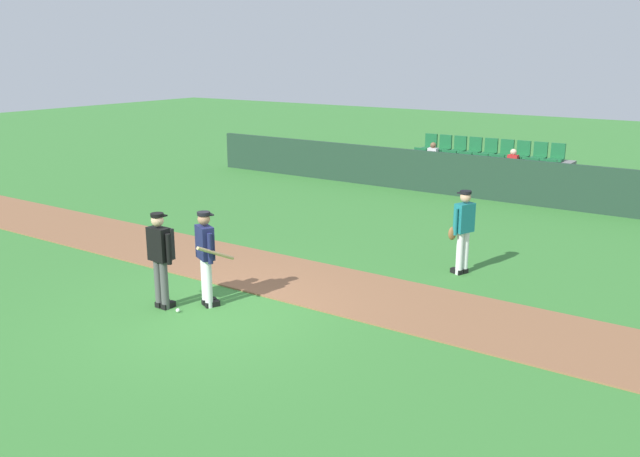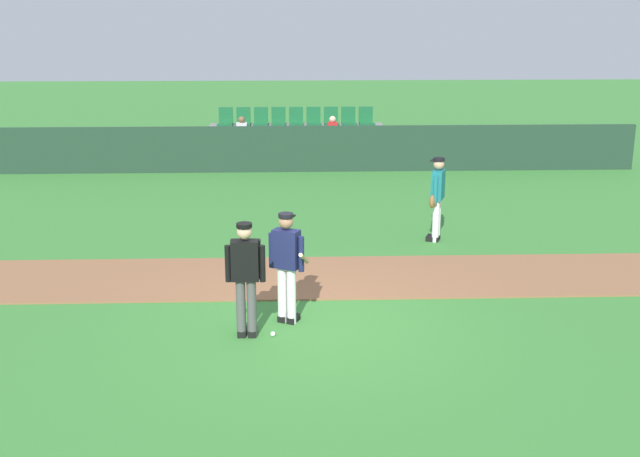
% 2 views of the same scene
% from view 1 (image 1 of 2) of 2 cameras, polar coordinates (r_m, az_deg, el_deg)
% --- Properties ---
extents(ground_plane, '(80.00, 80.00, 0.00)m').
position_cam_1_polar(ground_plane, '(12.17, -9.17, -6.96)').
color(ground_plane, '#387A33').
extents(infield_dirt_path, '(28.00, 2.29, 0.03)m').
position_cam_1_polar(infield_dirt_path, '(13.74, -2.85, -4.13)').
color(infield_dirt_path, brown).
rests_on(infield_dirt_path, ground).
extents(dugout_fence, '(20.00, 0.16, 1.34)m').
position_cam_1_polar(dugout_fence, '(21.60, 12.42, 4.39)').
color(dugout_fence, '#1E3828').
rests_on(dugout_fence, ground).
extents(stadium_bleachers, '(5.55, 2.10, 1.65)m').
position_cam_1_polar(stadium_bleachers, '(22.96, 13.76, 4.46)').
color(stadium_bleachers, slate).
rests_on(stadium_bleachers, ground).
extents(batter_navy_jersey, '(0.63, 0.80, 1.76)m').
position_cam_1_polar(batter_navy_jersey, '(12.11, -9.70, -2.24)').
color(batter_navy_jersey, white).
rests_on(batter_navy_jersey, ground).
extents(umpire_home_plate, '(0.59, 0.31, 1.76)m').
position_cam_1_polar(umpire_home_plate, '(12.18, -13.43, -2.18)').
color(umpire_home_plate, '#4C4C4C').
rests_on(umpire_home_plate, ground).
extents(runner_teal_jersey, '(0.41, 0.62, 1.76)m').
position_cam_1_polar(runner_teal_jersey, '(13.99, 12.08, -0.04)').
color(runner_teal_jersey, white).
rests_on(runner_teal_jersey, ground).
extents(baseball, '(0.07, 0.07, 0.07)m').
position_cam_1_polar(baseball, '(12.21, -12.01, -6.84)').
color(baseball, white).
rests_on(baseball, ground).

